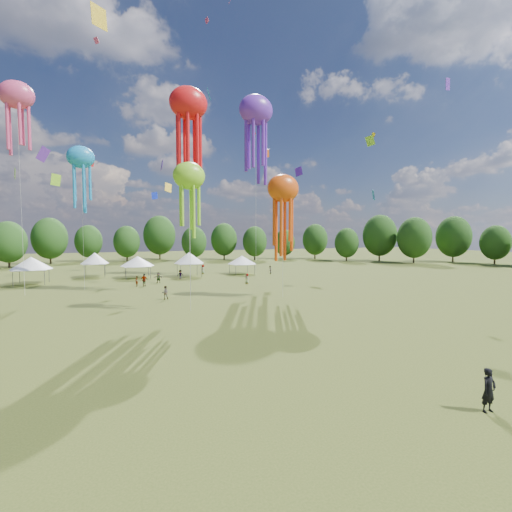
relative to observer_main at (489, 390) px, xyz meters
name	(u,v)px	position (x,y,z in m)	size (l,w,h in m)	color
ground	(343,433)	(-6.87, 1.01, -0.96)	(300.00, 300.00, 0.00)	#384416
observer_main	(489,390)	(0.00, 0.00, 0.00)	(0.70, 0.46, 1.92)	black
spectator_near	(165,293)	(-9.47, 32.26, -0.16)	(0.78, 0.61, 1.60)	gray
spectators_far	(192,275)	(-2.86, 48.58, -0.12)	(25.80, 16.55, 1.84)	gray
festival_tents	(140,260)	(-10.80, 54.79, 2.20)	(40.58, 11.65, 4.45)	#47474C
show_kites	(210,138)	(-1.37, 41.59, 20.99)	(39.85, 27.89, 32.68)	#1888D0
small_kites	(161,85)	(-8.08, 43.18, 28.22)	(72.52, 65.86, 46.03)	#1888D0
treeline	(137,240)	(-10.73, 63.53, 5.58)	(201.57, 95.24, 13.43)	#38281C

